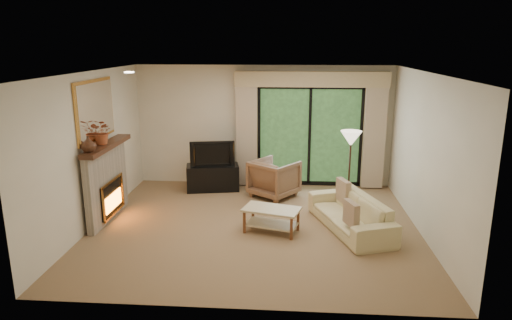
# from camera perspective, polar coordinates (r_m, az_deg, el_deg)

# --- Properties ---
(floor) EXTENTS (5.50, 5.50, 0.00)m
(floor) POSITION_cam_1_polar(r_m,az_deg,el_deg) (7.89, -0.16, -8.31)
(floor) COLOR olive
(floor) RESTS_ON ground
(ceiling) EXTENTS (5.50, 5.50, 0.00)m
(ceiling) POSITION_cam_1_polar(r_m,az_deg,el_deg) (7.29, -0.18, 10.90)
(ceiling) COLOR silver
(ceiling) RESTS_ON ground
(wall_back) EXTENTS (5.00, 0.00, 5.00)m
(wall_back) POSITION_cam_1_polar(r_m,az_deg,el_deg) (9.92, 0.94, 4.29)
(wall_back) COLOR beige
(wall_back) RESTS_ON ground
(wall_front) EXTENTS (5.00, 0.00, 5.00)m
(wall_front) POSITION_cam_1_polar(r_m,az_deg,el_deg) (5.10, -2.33, -5.68)
(wall_front) COLOR beige
(wall_front) RESTS_ON ground
(wall_left) EXTENTS (0.00, 5.00, 5.00)m
(wall_left) POSITION_cam_1_polar(r_m,az_deg,el_deg) (8.16, -19.81, 1.19)
(wall_left) COLOR beige
(wall_left) RESTS_ON ground
(wall_right) EXTENTS (0.00, 5.00, 5.00)m
(wall_right) POSITION_cam_1_polar(r_m,az_deg,el_deg) (7.78, 20.48, 0.50)
(wall_right) COLOR beige
(wall_right) RESTS_ON ground
(fireplace) EXTENTS (0.24, 1.70, 1.37)m
(fireplace) POSITION_cam_1_polar(r_m,az_deg,el_deg) (8.44, -18.17, -2.57)
(fireplace) COLOR gray
(fireplace) RESTS_ON floor
(mirror) EXTENTS (0.07, 1.45, 1.02)m
(mirror) POSITION_cam_1_polar(r_m,az_deg,el_deg) (8.21, -19.41, 5.93)
(mirror) COLOR gold
(mirror) RESTS_ON wall_left
(sliding_door) EXTENTS (2.26, 0.10, 2.16)m
(sliding_door) POSITION_cam_1_polar(r_m,az_deg,el_deg) (9.91, 6.71, 2.99)
(sliding_door) COLOR black
(sliding_door) RESTS_ON floor
(curtain_left) EXTENTS (0.45, 0.18, 2.35)m
(curtain_left) POSITION_cam_1_polar(r_m,az_deg,el_deg) (9.81, -1.16, 3.57)
(curtain_left) COLOR tan
(curtain_left) RESTS_ON floor
(curtain_right) EXTENTS (0.45, 0.18, 2.35)m
(curtain_right) POSITION_cam_1_polar(r_m,az_deg,el_deg) (9.93, 14.57, 3.24)
(curtain_right) COLOR tan
(curtain_right) RESTS_ON floor
(cornice) EXTENTS (3.20, 0.24, 0.32)m
(cornice) POSITION_cam_1_polar(r_m,az_deg,el_deg) (9.65, 6.94, 10.00)
(cornice) COLOR tan
(cornice) RESTS_ON wall_back
(media_console) EXTENTS (1.16, 0.69, 0.54)m
(media_console) POSITION_cam_1_polar(r_m,az_deg,el_deg) (9.75, -5.42, -2.18)
(media_console) COLOR black
(media_console) RESTS_ON floor
(tv) EXTENTS (0.93, 0.29, 0.53)m
(tv) POSITION_cam_1_polar(r_m,az_deg,el_deg) (9.61, -5.49, 0.90)
(tv) COLOR black
(tv) RESTS_ON media_console
(armchair) EXTENTS (1.15, 1.16, 0.76)m
(armchair) POSITION_cam_1_polar(r_m,az_deg,el_deg) (9.28, 2.29, -2.29)
(armchair) COLOR brown
(armchair) RESTS_ON floor
(sofa) EXTENTS (1.35, 2.07, 0.56)m
(sofa) POSITION_cam_1_polar(r_m,az_deg,el_deg) (7.85, 11.70, -6.52)
(sofa) COLOR #C8B780
(sofa) RESTS_ON floor
(pillow_near) EXTENTS (0.22, 0.39, 0.38)m
(pillow_near) POSITION_cam_1_polar(r_m,az_deg,el_deg) (7.26, 11.82, -6.59)
(pillow_near) COLOR brown
(pillow_near) RESTS_ON sofa
(pillow_far) EXTENTS (0.23, 0.42, 0.40)m
(pillow_far) POSITION_cam_1_polar(r_m,az_deg,el_deg) (8.30, 10.85, -3.80)
(pillow_far) COLOR brown
(pillow_far) RESTS_ON sofa
(coffee_table) EXTENTS (1.01, 0.73, 0.41)m
(coffee_table) POSITION_cam_1_polar(r_m,az_deg,el_deg) (7.62, 1.94, -7.50)
(coffee_table) COLOR #C7B284
(coffee_table) RESTS_ON floor
(floor_lamp) EXTENTS (0.50, 0.50, 1.47)m
(floor_lamp) POSITION_cam_1_polar(r_m,az_deg,el_deg) (8.78, 11.60, -1.15)
(floor_lamp) COLOR beige
(floor_lamp) RESTS_ON floor
(vase) EXTENTS (0.29, 0.29, 0.26)m
(vase) POSITION_cam_1_polar(r_m,az_deg,el_deg) (7.68, -20.24, 1.88)
(vase) COLOR #3D2114
(vase) RESTS_ON fireplace
(branches) EXTENTS (0.47, 0.44, 0.43)m
(branches) POSITION_cam_1_polar(r_m,az_deg,el_deg) (8.17, -18.70, 3.35)
(branches) COLOR #964424
(branches) RESTS_ON fireplace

